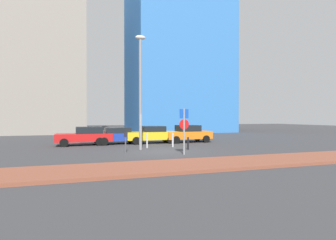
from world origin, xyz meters
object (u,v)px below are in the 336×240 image
(parked_car_yellow, at_px, (152,134))
(traffic_bollard_mid, at_px, (173,140))
(parking_sign_post, at_px, (184,126))
(parking_meter, at_px, (126,139))
(traffic_bollard_near, at_px, (147,141))
(parked_car_orange, at_px, (187,133))
(parked_car_red, at_px, (85,136))
(traffic_bollard_far, at_px, (188,143))
(parked_car_blue, at_px, (116,135))
(street_lamp, at_px, (140,83))

(parked_car_yellow, relative_size, traffic_bollard_mid, 4.14)
(parking_sign_post, distance_m, parking_meter, 3.90)
(traffic_bollard_near, distance_m, traffic_bollard_mid, 2.00)
(parking_meter, bearing_deg, parked_car_orange, 39.81)
(parked_car_red, xyz_separation_m, traffic_bollard_far, (6.67, -5.29, -0.33))
(traffic_bollard_far, bearing_deg, parked_car_blue, 127.24)
(parked_car_blue, xyz_separation_m, traffic_bollard_far, (4.20, -5.53, -0.30))
(parked_car_orange, distance_m, street_lamp, 7.72)
(parking_meter, bearing_deg, parked_car_blue, 88.29)
(parked_car_red, bearing_deg, traffic_bollard_near, -39.84)
(parked_car_yellow, height_order, parking_meter, parked_car_yellow)
(parked_car_red, xyz_separation_m, parked_car_blue, (2.47, 0.24, -0.03))
(parked_car_red, distance_m, traffic_bollard_mid, 7.09)
(parking_meter, bearing_deg, parked_car_yellow, 59.75)
(parked_car_blue, xyz_separation_m, parked_car_orange, (6.28, -0.39, 0.05))
(parked_car_orange, height_order, traffic_bollard_near, parked_car_orange)
(parking_meter, xyz_separation_m, street_lamp, (1.22, 1.13, 3.72))
(traffic_bollard_mid, relative_size, traffic_bollard_far, 1.23)
(parking_meter, distance_m, street_lamp, 4.08)
(parked_car_red, relative_size, traffic_bollard_far, 5.10)
(parked_car_red, bearing_deg, parked_car_blue, 5.60)
(parked_car_blue, bearing_deg, street_lamp, -77.21)
(traffic_bollard_far, bearing_deg, traffic_bollard_mid, 104.30)
(parked_car_yellow, distance_m, traffic_bollard_mid, 3.47)
(parked_car_yellow, xyz_separation_m, parking_meter, (-3.19, -5.47, 0.08))
(parked_car_yellow, distance_m, traffic_bollard_near, 3.69)
(parked_car_red, distance_m, parked_car_yellow, 5.49)
(parked_car_red, relative_size, parked_car_yellow, 1.00)
(parked_car_orange, xyz_separation_m, traffic_bollard_far, (-2.07, -5.14, -0.35))
(traffic_bollard_mid, bearing_deg, parked_car_yellow, 101.91)
(parked_car_red, bearing_deg, traffic_bollard_mid, -29.01)
(street_lamp, xyz_separation_m, traffic_bollard_near, (0.68, 0.88, -4.02))
(parking_meter, height_order, traffic_bollard_near, parking_meter)
(parked_car_orange, height_order, traffic_bollard_mid, parked_car_orange)
(parked_car_red, bearing_deg, street_lamp, -51.25)
(parked_car_blue, relative_size, traffic_bollard_near, 3.85)
(parked_car_blue, relative_size, parking_sign_post, 1.53)
(street_lamp, bearing_deg, parking_meter, -137.15)
(parked_car_red, relative_size, street_lamp, 0.56)
(parked_car_blue, height_order, traffic_bollard_far, parked_car_blue)
(traffic_bollard_near, bearing_deg, traffic_bollard_mid, 1.85)
(parked_car_yellow, xyz_separation_m, parked_car_orange, (3.26, -0.09, 0.02))
(parked_car_blue, bearing_deg, traffic_bollard_near, -65.21)
(parked_car_blue, relative_size, traffic_bollard_mid, 3.97)
(traffic_bollard_mid, bearing_deg, traffic_bollard_near, -178.15)
(parked_car_orange, bearing_deg, parked_car_blue, 176.48)
(parked_car_blue, height_order, street_lamp, street_lamp)
(parking_sign_post, relative_size, street_lamp, 0.35)
(traffic_bollard_mid, bearing_deg, parked_car_orange, 52.30)
(parking_sign_post, height_order, street_lamp, street_lamp)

